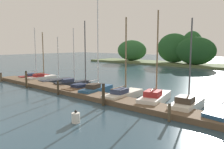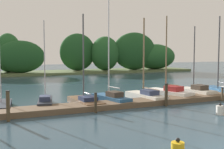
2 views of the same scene
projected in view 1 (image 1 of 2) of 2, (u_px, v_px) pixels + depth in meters
dock_pier at (89, 95)px, 18.31m from camera, size 28.18×1.80×0.35m
sailboat_0 at (35, 76)px, 28.05m from camera, size 1.33×3.82×6.12m
sailboat_1 at (43, 77)px, 26.55m from camera, size 1.09×3.75×5.51m
sailboat_2 at (58, 81)px, 25.05m from camera, size 1.64×3.96×4.97m
sailboat_3 at (73, 83)px, 23.07m from camera, size 1.64×3.84×5.74m
sailboat_4 at (84, 87)px, 20.84m from camera, size 1.49×4.29×6.21m
sailboat_5 at (97, 89)px, 19.50m from camera, size 1.68×3.99×8.55m
sailboat_6 at (124, 94)px, 17.67m from camera, size 1.48×4.36×6.17m
sailboat_7 at (155, 97)px, 16.48m from camera, size 2.28×4.51×6.51m
sailboat_8 at (188, 104)px, 14.62m from camera, size 1.58×3.78×5.76m
mooring_piling_0 at (1, 77)px, 25.85m from camera, size 0.28×0.28×0.99m
mooring_piling_1 at (26, 79)px, 22.05m from camera, size 0.21×0.21×1.63m
mooring_piling_2 at (58, 88)px, 18.94m from camera, size 0.19×0.19×1.21m
mooring_piling_3 at (103, 94)px, 15.64m from camera, size 0.24×0.24×1.52m
mooring_piling_4 at (169, 112)px, 12.39m from camera, size 0.19×0.19×1.02m
channel_buoy_0 at (76, 118)px, 12.24m from camera, size 0.45×0.45×0.69m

